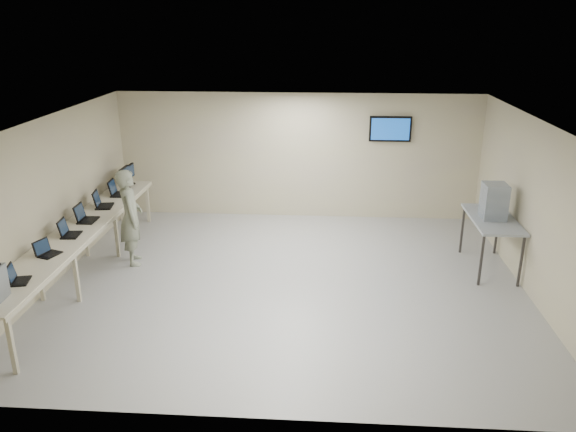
{
  "coord_description": "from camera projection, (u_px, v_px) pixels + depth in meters",
  "views": [
    {
      "loc": [
        0.6,
        -8.73,
        4.33
      ],
      "look_at": [
        0.0,
        0.2,
        1.15
      ],
      "focal_mm": 35.0,
      "sensor_mm": 36.0,
      "label": 1
    }
  ],
  "objects": [
    {
      "name": "side_table",
      "position": [
        493.0,
        222.0,
        9.95
      ],
      "size": [
        0.76,
        1.62,
        0.97
      ],
      "color": "gray",
      "rests_on": "ground"
    },
    {
      "name": "laptop_4",
      "position": [
        101.0,
        203.0,
        10.72
      ],
      "size": [
        0.39,
        0.44,
        0.31
      ],
      "rotation": [
        0.0,
        0.0,
        0.16
      ],
      "color": "black",
      "rests_on": "workbench"
    },
    {
      "name": "storage_bins",
      "position": [
        494.0,
        201.0,
        9.82
      ],
      "size": [
        0.4,
        0.44,
        0.63
      ],
      "color": "#8795A6",
      "rests_on": "side_table"
    },
    {
      "name": "monitor_near",
      "position": [
        125.0,
        176.0,
        11.79
      ],
      "size": [
        0.21,
        0.47,
        0.46
      ],
      "color": "black",
      "rests_on": "workbench"
    },
    {
      "name": "laptop_0",
      "position": [
        16.0,
        278.0,
        7.67
      ],
      "size": [
        0.33,
        0.36,
        0.25
      ],
      "rotation": [
        0.0,
        0.0,
        0.23
      ],
      "color": "black",
      "rests_on": "workbench"
    },
    {
      "name": "soldier",
      "position": [
        131.0,
        217.0,
        10.2
      ],
      "size": [
        0.63,
        0.76,
        1.79
      ],
      "primitive_type": "imported",
      "rotation": [
        0.0,
        0.0,
        1.93
      ],
      "color": "#636F52",
      "rests_on": "ground"
    },
    {
      "name": "laptop_2",
      "position": [
        68.0,
        231.0,
        9.3
      ],
      "size": [
        0.32,
        0.38,
        0.28
      ],
      "rotation": [
        0.0,
        0.0,
        0.09
      ],
      "color": "black",
      "rests_on": "workbench"
    },
    {
      "name": "room",
      "position": [
        289.0,
        204.0,
        9.27
      ],
      "size": [
        8.01,
        7.01,
        2.81
      ],
      "color": "#999999",
      "rests_on": "ground"
    },
    {
      "name": "laptop_3",
      "position": [
        84.0,
        217.0,
        9.97
      ],
      "size": [
        0.33,
        0.4,
        0.31
      ],
      "rotation": [
        0.0,
        0.0,
        0.01
      ],
      "color": "black",
      "rests_on": "workbench"
    },
    {
      "name": "monitor_far",
      "position": [
        130.0,
        173.0,
        12.12
      ],
      "size": [
        0.19,
        0.43,
        0.43
      ],
      "color": "black",
      "rests_on": "workbench"
    },
    {
      "name": "workbench",
      "position": [
        79.0,
        233.0,
        9.64
      ],
      "size": [
        0.76,
        6.0,
        0.9
      ],
      "color": "beige",
      "rests_on": "ground"
    },
    {
      "name": "laptop_5",
      "position": [
        117.0,
        191.0,
        11.44
      ],
      "size": [
        0.35,
        0.41,
        0.31
      ],
      "rotation": [
        0.0,
        0.0,
        0.05
      ],
      "color": "black",
      "rests_on": "workbench"
    },
    {
      "name": "laptop_1",
      "position": [
        46.0,
        251.0,
        8.54
      ],
      "size": [
        0.36,
        0.38,
        0.25
      ],
      "rotation": [
        0.0,
        0.0,
        -0.34
      ],
      "color": "black",
      "rests_on": "workbench"
    }
  ]
}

